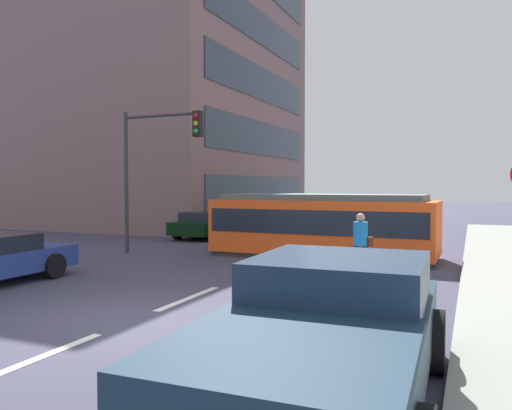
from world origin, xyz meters
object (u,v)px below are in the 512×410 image
object	(u,v)px
pickup_truck_parked	(329,333)
parked_sedan_far	(262,216)
streetcar_tram	(323,224)
traffic_light_mast	(156,153)
parked_sedan_mid	(210,224)
city_bus	(325,213)
pedestrian_crossing	(361,242)

from	to	relation	value
pickup_truck_parked	parked_sedan_far	xyz separation A→B (m)	(-9.73, 21.50, -0.18)
streetcar_tram	traffic_light_mast	world-z (taller)	traffic_light_mast
pickup_truck_parked	parked_sedan_mid	world-z (taller)	pickup_truck_parked
city_bus	pedestrian_crossing	size ratio (longest dim) A/B	3.52
pedestrian_crossing	parked_sedan_mid	distance (m)	11.19
streetcar_tram	traffic_light_mast	distance (m)	6.14
city_bus	pedestrian_crossing	xyz separation A→B (m)	(3.77, -10.16, -0.14)
pickup_truck_parked	streetcar_tram	bearing A→B (deg)	106.09
city_bus	pickup_truck_parked	distance (m)	18.35
streetcar_tram	traffic_light_mast	bearing A→B (deg)	-162.07
parked_sedan_far	pedestrian_crossing	bearing A→B (deg)	-58.64
parked_sedan_mid	parked_sedan_far	xyz separation A→B (m)	(-0.16, 6.60, -0.00)
streetcar_tram	parked_sedan_mid	distance (m)	7.55
parked_sedan_mid	traffic_light_mast	xyz separation A→B (m)	(1.04, -5.70, 2.85)
pedestrian_crossing	parked_sedan_far	distance (m)	16.40
pickup_truck_parked	parked_sedan_mid	xyz separation A→B (m)	(-9.57, 14.91, -0.17)
parked_sedan_far	traffic_light_mast	bearing A→B (deg)	-84.44
pickup_truck_parked	parked_sedan_far	distance (m)	23.61
pedestrian_crossing	traffic_light_mast	size ratio (longest dim) A/B	0.34
city_bus	parked_sedan_far	xyz separation A→B (m)	(-4.77, 3.84, -0.46)
city_bus	pickup_truck_parked	size ratio (longest dim) A/B	1.16
pedestrian_crossing	traffic_light_mast	world-z (taller)	traffic_light_mast
parked_sedan_far	traffic_light_mast	xyz separation A→B (m)	(1.20, -12.30, 2.85)
streetcar_tram	parked_sedan_mid	xyz separation A→B (m)	(-6.41, 3.96, -0.45)
parked_sedan_far	traffic_light_mast	world-z (taller)	traffic_light_mast
parked_sedan_far	traffic_light_mast	distance (m)	12.68
pedestrian_crossing	parked_sedan_mid	bearing A→B (deg)	138.50
streetcar_tram	city_bus	world-z (taller)	streetcar_tram
streetcar_tram	pedestrian_crossing	distance (m)	3.97
pedestrian_crossing	parked_sedan_mid	size ratio (longest dim) A/B	0.39
parked_sedan_mid	city_bus	bearing A→B (deg)	30.85
pickup_truck_parked	parked_sedan_mid	bearing A→B (deg)	122.71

